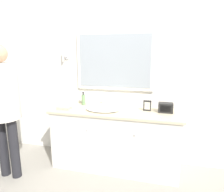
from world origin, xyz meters
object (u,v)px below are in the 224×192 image
(appliance_box, at_px, (166,108))
(picture_frame, at_px, (147,106))
(sink_basin, at_px, (103,108))
(person, at_px, (3,98))
(soap_bottle, at_px, (83,100))

(appliance_box, relative_size, picture_frame, 1.31)
(sink_basin, relative_size, person, 0.27)
(sink_basin, xyz_separation_m, picture_frame, (0.60, 0.10, 0.05))
(soap_bottle, xyz_separation_m, person, (-0.76, -0.75, 0.14))
(soap_bottle, xyz_separation_m, appliance_box, (1.22, -0.10, -0.02))
(sink_basin, distance_m, person, 1.28)
(sink_basin, distance_m, picture_frame, 0.61)
(sink_basin, xyz_separation_m, soap_bottle, (-0.37, 0.19, 0.06))
(person, bearing_deg, appliance_box, 18.28)
(soap_bottle, distance_m, picture_frame, 0.98)
(soap_bottle, height_order, picture_frame, soap_bottle)
(appliance_box, bearing_deg, soap_bottle, 175.26)
(appliance_box, relative_size, person, 0.11)
(sink_basin, bearing_deg, picture_frame, 9.87)
(sink_basin, height_order, soap_bottle, sink_basin)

